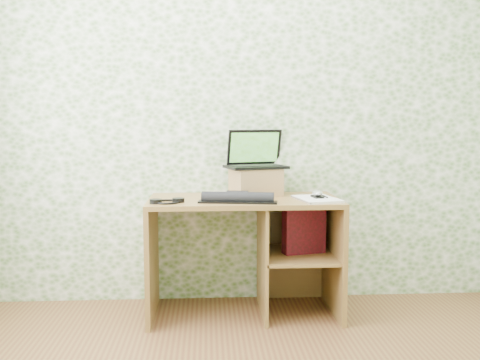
{
  "coord_description": "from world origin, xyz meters",
  "views": [
    {
      "loc": [
        -0.23,
        -1.9,
        1.23
      ],
      "look_at": [
        -0.03,
        1.39,
        0.87
      ],
      "focal_mm": 40.0,
      "sensor_mm": 36.0,
      "label": 1
    }
  ],
  "objects": [
    {
      "name": "pen",
      "position": [
        0.5,
        1.39,
        0.77
      ],
      "size": [
        0.02,
        0.14,
        0.01
      ],
      "primitive_type": "cylinder",
      "rotation": [
        1.57,
        0.0,
        0.1
      ],
      "color": "black",
      "rests_on": "notepad"
    },
    {
      "name": "wall_back",
      "position": [
        0.0,
        1.75,
        1.3
      ],
      "size": [
        3.5,
        0.0,
        3.5
      ],
      "primitive_type": "plane",
      "rotation": [
        1.57,
        0.0,
        0.0
      ],
      "color": "white",
      "rests_on": "ground"
    },
    {
      "name": "keyboard",
      "position": [
        -0.05,
        1.32,
        0.77
      ],
      "size": [
        0.48,
        0.31,
        0.07
      ],
      "rotation": [
        0.0,
        0.0,
        -0.16
      ],
      "color": "black",
      "rests_on": "desk"
    },
    {
      "name": "desk",
      "position": [
        0.08,
        1.47,
        0.48
      ],
      "size": [
        1.2,
        0.6,
        0.75
      ],
      "color": "brown",
      "rests_on": "floor"
    },
    {
      "name": "riser",
      "position": [
        0.09,
        1.58,
        0.84
      ],
      "size": [
        0.36,
        0.32,
        0.18
      ],
      "primitive_type": "cube",
      "rotation": [
        0.0,
        0.0,
        0.29
      ],
      "color": "#8E613F",
      "rests_on": "desk"
    },
    {
      "name": "mouse",
      "position": [
        0.45,
        1.35,
        0.78
      ],
      "size": [
        0.08,
        0.11,
        0.03
      ],
      "primitive_type": "ellipsoid",
      "rotation": [
        0.0,
        0.0,
        0.18
      ],
      "color": "#B5B5B7",
      "rests_on": "notepad"
    },
    {
      "name": "headphones",
      "position": [
        -0.47,
        1.28,
        0.76
      ],
      "size": [
        0.21,
        0.19,
        0.03
      ],
      "rotation": [
        0.0,
        0.0,
        0.3
      ],
      "color": "black",
      "rests_on": "desk"
    },
    {
      "name": "red_box",
      "position": [
        0.39,
        1.44,
        0.55
      ],
      "size": [
        0.28,
        0.15,
        0.33
      ],
      "primitive_type": "cube",
      "rotation": [
        0.0,
        0.0,
        0.25
      ],
      "color": "maroon",
      "rests_on": "desk"
    },
    {
      "name": "laptop",
      "position": [
        0.09,
        1.63,
        0.99
      ],
      "size": [
        0.43,
        0.36,
        0.25
      ],
      "rotation": [
        0.0,
        0.0,
        0.29
      ],
      "color": "black",
      "rests_on": "riser"
    },
    {
      "name": "notepad",
      "position": [
        0.45,
        1.33,
        0.76
      ],
      "size": [
        0.28,
        0.36,
        0.01
      ],
      "primitive_type": "cube",
      "rotation": [
        0.0,
        0.0,
        0.21
      ],
      "color": "silver",
      "rests_on": "desk"
    }
  ]
}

